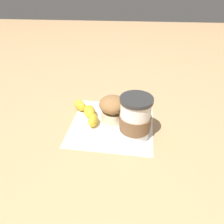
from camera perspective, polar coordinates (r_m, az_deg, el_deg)
The scene contains 5 objects.
ground_plane at distance 0.70m, azimuth -0.00°, elevation -3.24°, with size 3.00×3.00×0.00m, color tan.
paper_napkin at distance 0.70m, azimuth -0.00°, elevation -3.19°, with size 0.26×0.26×0.00m, color white.
coffee_cup at distance 0.62m, azimuth 6.10°, elevation -1.72°, with size 0.09×0.09×0.13m.
muffin at distance 0.69m, azimuth -0.00°, elevation 1.02°, with size 0.09×0.09×0.09m.
banana at distance 0.72m, azimuth -6.39°, elevation -0.03°, with size 0.10×0.14×0.04m.
Camera 1 is at (-0.04, 0.55, 0.43)m, focal length 35.00 mm.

